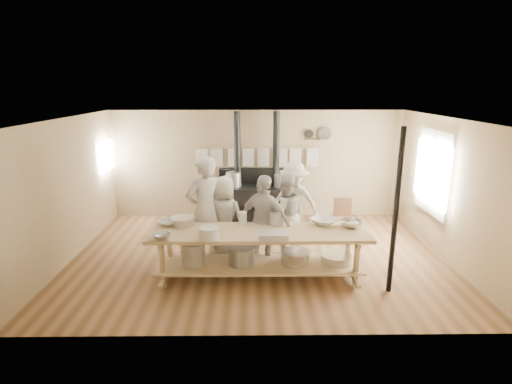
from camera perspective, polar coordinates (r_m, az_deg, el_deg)
The scene contains 24 objects.
ground at distance 7.73m, azimuth 0.33°, elevation -9.15°, with size 7.00×7.00×0.00m, color brown.
room_shell at distance 7.22m, azimuth 0.34°, elevation 2.69°, with size 7.00×7.00×7.00m.
window_right at distance 8.62m, azimuth 24.04°, elevation 2.57°, with size 0.09×1.50×1.65m.
left_opening at distance 9.77m, azimuth -20.63°, elevation 4.84°, with size 0.00×0.90×0.90m.
stove at distance 9.54m, azimuth 0.07°, elevation -1.06°, with size 1.90×0.75×2.60m.
towel_rail at distance 9.59m, azimuth 0.09°, elevation 5.34°, with size 3.00×0.04×0.47m.
back_wall_shelf at distance 9.69m, azimuth 8.87°, elevation 7.96°, with size 0.63×0.14×0.32m.
prep_table at distance 6.70m, azimuth 0.39°, elevation -8.24°, with size 3.60×0.90×0.85m.
support_post at distance 6.38m, azimuth 19.33°, elevation -2.84°, with size 0.08×0.08×2.60m, color black.
cook_far_left at distance 7.18m, azimuth -7.27°, elevation -2.68°, with size 0.73×0.48×1.99m, color #B5ADA0.
cook_left at distance 7.57m, azimuth 4.11°, elevation -3.24°, with size 0.78×0.60×1.60m, color #B5ADA0.
cook_center at distance 7.42m, azimuth -4.62°, elevation -3.69°, with size 0.77×0.50×1.58m, color #B5ADA0.
cook_right at distance 7.00m, azimuth 1.22°, elevation -4.34°, with size 0.99×0.41×1.69m, color #B5ADA0.
cook_by_window at distance 8.23m, azimuth 5.39°, elevation -1.47°, with size 1.08×0.62×1.67m, color #B5ADA0.
chair at distance 8.78m, azimuth 12.22°, elevation -4.76°, with size 0.43×0.43×0.83m.
bowl_white_a at distance 7.01m, azimuth -12.38°, elevation -4.24°, with size 0.35×0.35×0.09m, color silver.
bowl_steel_a at distance 6.40m, azimuth -13.36°, elevation -6.18°, with size 0.28×0.28×0.09m, color silver.
bowl_white_b at distance 6.98m, azimuth 9.70°, elevation -4.12°, with size 0.43×0.43×0.11m, color silver.
bowl_steel_b at distance 6.92m, azimuth 13.42°, elevation -4.42°, with size 0.37×0.37×0.12m, color silver.
roasting_pan at distance 6.25m, azimuth 2.58°, elevation -6.22°, with size 0.45×0.30×0.10m, color #B2B2B7.
mixing_bowl_large at distance 6.96m, azimuth -10.36°, elevation -4.09°, with size 0.41×0.41×0.13m, color silver.
bucket_galv at distance 6.85m, azimuth 2.84°, elevation -3.63°, with size 0.27×0.27×0.25m, color gray.
deep_bowl_enamel at distance 6.26m, azimuth -6.75°, elevation -5.83°, with size 0.30×0.30×0.19m, color silver.
pitcher at distance 6.85m, azimuth -1.90°, elevation -3.77°, with size 0.14×0.14×0.22m, color silver.
Camera 1 is at (-0.13, -7.05, 3.16)m, focal length 28.00 mm.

